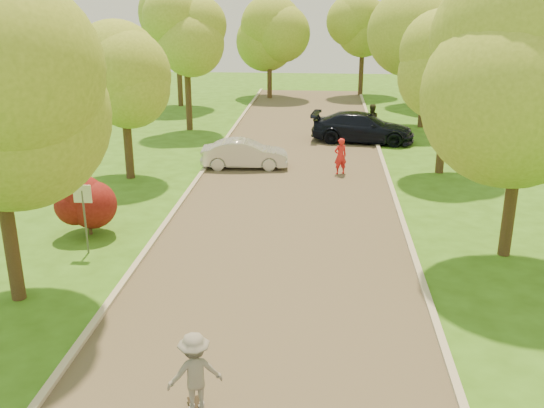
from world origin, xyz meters
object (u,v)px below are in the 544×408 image
(silver_sedan, at_px, (245,154))
(skateboarder, at_px, (195,373))
(street_sign, at_px, (83,205))
(person_striped, at_px, (340,156))
(person_olive, at_px, (371,121))
(dark_sedan, at_px, (363,127))

(silver_sedan, bearing_deg, skateboarder, -179.93)
(street_sign, bearing_deg, person_striped, 50.23)
(street_sign, height_order, silver_sedan, street_sign)
(street_sign, relative_size, skateboarder, 1.36)
(person_striped, bearing_deg, person_olive, -128.30)
(street_sign, xyz_separation_m, person_olive, (9.60, 16.62, -0.62))
(street_sign, bearing_deg, person_olive, 59.99)
(street_sign, bearing_deg, skateboarder, -55.82)
(silver_sedan, relative_size, person_striped, 2.42)
(dark_sedan, xyz_separation_m, person_striped, (-1.30, -6.34, 0.02))
(street_sign, distance_m, dark_sedan, 18.18)
(street_sign, xyz_separation_m, skateboarder, (4.84, -7.13, -0.66))
(person_striped, height_order, person_olive, person_olive)
(dark_sedan, bearing_deg, person_striped, 175.55)
(person_striped, bearing_deg, silver_sedan, -33.17)
(dark_sedan, bearing_deg, person_olive, -21.77)
(silver_sedan, distance_m, dark_sedan, 7.97)
(street_sign, bearing_deg, dark_sedan, 59.92)
(street_sign, relative_size, dark_sedan, 0.40)
(skateboarder, relative_size, person_striped, 0.99)
(dark_sedan, distance_m, skateboarder, 23.23)
(person_olive, bearing_deg, street_sign, 37.57)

